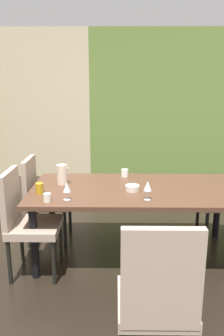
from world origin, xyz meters
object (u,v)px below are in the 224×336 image
at_px(wine_glass_near_shelf, 148,186).
at_px(serving_bowl_right, 132,188).
at_px(chair_left_far, 42,195).
at_px(chair_head_near, 158,296).
at_px(cup_center, 40,188).
at_px(pitcher_south, 62,174).
at_px(wine_glass_near_window, 67,188).
at_px(cup_left, 47,198).
at_px(chair_left_near, 25,218).
at_px(dining_table, 137,195).
at_px(cup_rear, 125,173).

xyz_separation_m(wine_glass_near_shelf, serving_bowl_right, (-0.12, 0.24, -0.09)).
bearing_deg(wine_glass_near_shelf, chair_left_far, 148.95).
relative_size(chair_head_near, wine_glass_near_shelf, 6.02).
bearing_deg(chair_left_far, chair_head_near, 30.52).
bearing_deg(cup_center, pitcher_south, 60.62).
height_order(wine_glass_near_window, pitcher_south, pitcher_south).
bearing_deg(pitcher_south, cup_left, -95.74).
bearing_deg(cup_left, chair_left_near, 164.51).
xyz_separation_m(serving_bowl_right, cup_center, (-0.85, -0.09, 0.02)).
height_order(dining_table, pitcher_south, pitcher_south).
height_order(dining_table, cup_rear, cup_rear).
bearing_deg(wine_glass_near_shelf, cup_center, 171.10).
relative_size(dining_table, wine_glass_near_window, 12.87).
relative_size(chair_left_far, serving_bowl_right, 6.85).
height_order(chair_left_near, pitcher_south, chair_left_near).
height_order(chair_left_near, cup_rear, chair_left_near).
distance_m(chair_head_near, serving_bowl_right, 1.36).
bearing_deg(cup_left, chair_head_near, -51.98).
relative_size(chair_left_far, cup_rear, 11.63).
bearing_deg(serving_bowl_right, chair_left_far, 156.96).
distance_m(chair_left_far, cup_rear, 0.92).
bearing_deg(cup_rear, dining_table, -74.16).
height_order(cup_rear, pitcher_south, pitcher_south).
bearing_deg(serving_bowl_right, cup_rear, 97.11).
xyz_separation_m(chair_head_near, cup_left, (-0.82, 1.04, 0.20)).
xyz_separation_m(wine_glass_near_window, cup_rear, (0.52, 0.72, -0.07)).
height_order(wine_glass_near_shelf, cup_rear, wine_glass_near_shelf).
relative_size(wine_glass_near_window, cup_rear, 2.00).
xyz_separation_m(chair_left_far, wine_glass_near_window, (0.38, -0.65, 0.30)).
bearing_deg(cup_left, wine_glass_near_shelf, 3.91).
bearing_deg(pitcher_south, wine_glass_near_shelf, -28.71).
xyz_separation_m(chair_head_near, chair_left_near, (-1.03, 1.10, -0.02)).
xyz_separation_m(chair_left_near, cup_rear, (0.90, 0.71, 0.22)).
height_order(cup_center, pitcher_south, pitcher_south).
bearing_deg(chair_head_near, cup_center, 126.53).
height_order(wine_glass_near_shelf, cup_center, wine_glass_near_shelf).
bearing_deg(chair_left_far, cup_rear, 94.49).
relative_size(dining_table, serving_bowl_right, 15.14).
height_order(chair_head_near, pitcher_south, chair_head_near).
bearing_deg(cup_rear, chair_left_near, -141.53).
distance_m(wine_glass_near_shelf, cup_left, 0.86).
bearing_deg(wine_glass_near_shelf, chair_head_near, -92.08).
distance_m(wine_glass_near_shelf, pitcher_south, 0.92).
relative_size(wine_glass_near_window, cup_left, 2.17).
xyz_separation_m(wine_glass_near_window, pitcher_south, (-0.11, 0.45, -0.01)).
bearing_deg(cup_rear, wine_glass_near_window, -125.60).
distance_m(chair_left_far, serving_bowl_right, 1.06).
distance_m(wine_glass_near_window, cup_center, 0.32).
xyz_separation_m(dining_table, serving_bowl_right, (-0.05, -0.08, 0.10)).
height_order(chair_head_near, wine_glass_near_window, chair_head_near).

